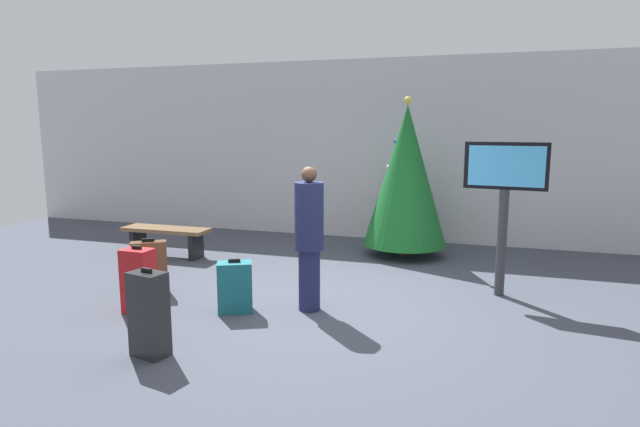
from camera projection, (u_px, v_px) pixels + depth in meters
ground_plane at (317, 307)px, 6.26m from camera, size 16.00×16.00×0.00m
back_wall at (385, 150)px, 9.88m from camera, size 16.00×0.20×3.35m
holiday_tree at (406, 176)px, 8.53m from camera, size 1.35×1.35×2.59m
flight_info_kiosk at (505, 188)px, 6.47m from camera, size 0.99×0.21×1.92m
waiting_bench at (166, 235)px, 8.63m from camera, size 1.46×0.44×0.48m
traveller_0 at (309, 236)px, 6.01m from camera, size 0.47×0.47×1.67m
suitcase_0 at (235, 287)px, 6.03m from camera, size 0.45×0.38×0.63m
suitcase_1 at (149, 314)px, 4.86m from camera, size 0.37×0.29×0.84m
suitcase_2 at (139, 281)px, 6.01m from camera, size 0.34×0.24×0.78m
suitcase_3 at (149, 267)px, 6.72m from camera, size 0.46×0.38×0.71m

